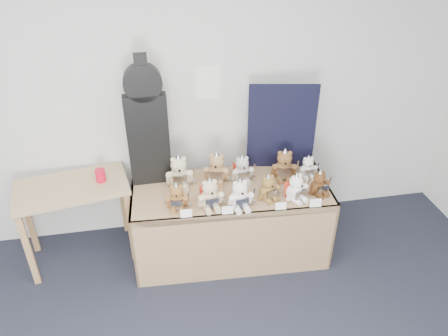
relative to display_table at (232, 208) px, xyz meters
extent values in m
plane|color=silver|center=(-0.71, 0.60, 0.80)|extent=(6.00, 0.00, 6.00)
cube|color=white|center=(-0.10, 0.60, 0.90)|extent=(0.21, 0.00, 0.30)
cube|color=#93714A|center=(0.00, 0.07, 0.12)|extent=(1.71, 0.78, 0.06)
cube|color=#93714A|center=(-0.01, -0.27, -0.20)|extent=(1.67, 0.11, 0.70)
cube|color=#93714A|center=(-0.82, 0.11, -0.20)|extent=(0.06, 0.70, 0.70)
cube|color=#93714A|center=(0.83, 0.03, -0.20)|extent=(0.06, 0.70, 0.70)
cube|color=#A08056|center=(-1.31, 0.27, 0.19)|extent=(0.98, 0.65, 0.04)
cube|color=#9C6F43|center=(-1.68, -0.01, -0.19)|extent=(0.06, 0.06, 0.72)
cube|color=#9C6F43|center=(-1.76, 0.41, -0.19)|extent=(0.06, 0.06, 0.72)
cube|color=#9C6F43|center=(-0.87, 0.13, -0.19)|extent=(0.06, 0.06, 0.72)
cube|color=#9C6F43|center=(-0.94, 0.55, -0.19)|extent=(0.06, 0.06, 0.72)
cube|color=black|center=(-0.64, 0.32, 0.55)|extent=(0.34, 0.11, 0.80)
cylinder|color=black|center=(-0.64, 0.32, 1.05)|extent=(0.30, 0.10, 0.30)
cube|color=black|center=(-0.64, 0.32, 1.17)|extent=(0.10, 0.09, 0.20)
cube|color=black|center=(0.51, 0.35, 0.54)|extent=(0.58, 0.13, 0.79)
cylinder|color=red|center=(-1.06, 0.29, 0.27)|extent=(0.08, 0.08, 0.11)
ellipsoid|color=brown|center=(-0.46, -0.10, 0.21)|extent=(0.16, 0.14, 0.14)
sphere|color=brown|center=(-0.46, -0.10, 0.31)|extent=(0.11, 0.11, 0.11)
cylinder|color=brown|center=(-0.47, -0.15, 0.30)|extent=(0.05, 0.03, 0.04)
sphere|color=black|center=(-0.47, -0.17, 0.30)|extent=(0.02, 0.02, 0.02)
sphere|color=brown|center=(-0.50, -0.10, 0.35)|extent=(0.03, 0.03, 0.03)
sphere|color=brown|center=(-0.43, -0.11, 0.35)|extent=(0.03, 0.03, 0.03)
cylinder|color=brown|center=(-0.53, -0.12, 0.22)|extent=(0.05, 0.08, 0.11)
cylinder|color=brown|center=(-0.40, -0.13, 0.22)|extent=(0.05, 0.08, 0.11)
cylinder|color=brown|center=(-0.50, -0.15, 0.17)|extent=(0.05, 0.10, 0.04)
cylinder|color=brown|center=(-0.44, -0.16, 0.17)|extent=(0.05, 0.10, 0.04)
cube|color=silver|center=(-0.47, -0.16, 0.22)|extent=(0.10, 0.03, 0.08)
cone|color=silver|center=(-0.46, -0.10, 0.35)|extent=(0.09, 0.09, 0.07)
cube|color=silver|center=(-0.38, -0.14, 0.24)|extent=(0.02, 0.04, 0.15)
cube|color=silver|center=(-0.38, -0.14, 0.18)|extent=(0.04, 0.01, 0.01)
ellipsoid|color=beige|center=(-0.21, -0.14, 0.22)|extent=(0.18, 0.16, 0.17)
sphere|color=beige|center=(-0.21, -0.14, 0.33)|extent=(0.12, 0.12, 0.12)
cylinder|color=beige|center=(-0.20, -0.19, 0.32)|extent=(0.05, 0.03, 0.05)
sphere|color=black|center=(-0.20, -0.21, 0.32)|extent=(0.02, 0.02, 0.02)
sphere|color=beige|center=(-0.25, -0.14, 0.38)|extent=(0.04, 0.04, 0.04)
sphere|color=beige|center=(-0.17, -0.13, 0.38)|extent=(0.04, 0.04, 0.04)
cylinder|color=beige|center=(-0.28, -0.17, 0.23)|extent=(0.06, 0.10, 0.13)
cylinder|color=beige|center=(-0.12, -0.15, 0.23)|extent=(0.06, 0.10, 0.13)
cylinder|color=beige|center=(-0.24, -0.20, 0.17)|extent=(0.06, 0.11, 0.05)
cylinder|color=beige|center=(-0.16, -0.19, 0.17)|extent=(0.06, 0.11, 0.05)
cube|color=silver|center=(-0.20, -0.20, 0.23)|extent=(0.11, 0.03, 0.09)
cone|color=silver|center=(-0.21, -0.14, 0.39)|extent=(0.10, 0.10, 0.08)
cube|color=silver|center=(-0.10, -0.16, 0.26)|extent=(0.02, 0.04, 0.18)
cube|color=silver|center=(-0.10, -0.16, 0.19)|extent=(0.05, 0.01, 0.01)
cube|color=#B62714|center=(-0.21, -0.08, 0.23)|extent=(0.14, 0.04, 0.15)
ellipsoid|color=white|center=(0.02, -0.18, 0.22)|extent=(0.17, 0.15, 0.16)
sphere|color=white|center=(0.02, -0.18, 0.33)|extent=(0.12, 0.12, 0.12)
cylinder|color=white|center=(0.03, -0.23, 0.32)|extent=(0.05, 0.03, 0.05)
sphere|color=black|center=(0.03, -0.25, 0.32)|extent=(0.02, 0.02, 0.02)
sphere|color=white|center=(-0.01, -0.18, 0.38)|extent=(0.04, 0.04, 0.04)
sphere|color=white|center=(0.06, -0.18, 0.38)|extent=(0.04, 0.04, 0.04)
cylinder|color=white|center=(-0.05, -0.21, 0.23)|extent=(0.05, 0.09, 0.12)
cylinder|color=white|center=(0.10, -0.20, 0.23)|extent=(0.05, 0.09, 0.12)
cylinder|color=white|center=(-0.01, -0.24, 0.17)|extent=(0.06, 0.11, 0.05)
cylinder|color=white|center=(0.07, -0.24, 0.17)|extent=(0.06, 0.11, 0.05)
cube|color=silver|center=(0.03, -0.25, 0.22)|extent=(0.11, 0.03, 0.09)
cone|color=silver|center=(0.02, -0.18, 0.38)|extent=(0.10, 0.10, 0.08)
cube|color=silver|center=(0.13, -0.21, 0.25)|extent=(0.02, 0.04, 0.17)
cube|color=silver|center=(0.13, -0.21, 0.19)|extent=(0.05, 0.01, 0.01)
ellipsoid|color=olive|center=(0.27, -0.11, 0.21)|extent=(0.17, 0.16, 0.14)
sphere|color=olive|center=(0.27, -0.11, 0.31)|extent=(0.10, 0.10, 0.10)
cylinder|color=olive|center=(0.29, -0.15, 0.30)|extent=(0.05, 0.04, 0.04)
sphere|color=black|center=(0.29, -0.17, 0.30)|extent=(0.02, 0.02, 0.02)
sphere|color=olive|center=(0.24, -0.12, 0.35)|extent=(0.03, 0.03, 0.03)
sphere|color=olive|center=(0.30, -0.10, 0.35)|extent=(0.03, 0.03, 0.03)
cylinder|color=olive|center=(0.21, -0.15, 0.22)|extent=(0.06, 0.09, 0.11)
cylinder|color=olive|center=(0.34, -0.11, 0.22)|extent=(0.06, 0.09, 0.11)
cylinder|color=olive|center=(0.26, -0.17, 0.17)|extent=(0.07, 0.10, 0.04)
cylinder|color=olive|center=(0.32, -0.15, 0.17)|extent=(0.07, 0.10, 0.04)
cube|color=silver|center=(0.29, -0.16, 0.22)|extent=(0.09, 0.05, 0.08)
cone|color=silver|center=(0.27, -0.11, 0.35)|extent=(0.09, 0.09, 0.07)
cube|color=silver|center=(0.37, -0.11, 0.24)|extent=(0.02, 0.04, 0.15)
cube|color=silver|center=(0.37, -0.11, 0.18)|extent=(0.04, 0.02, 0.01)
ellipsoid|color=white|center=(0.49, -0.16, 0.22)|extent=(0.20, 0.19, 0.15)
sphere|color=white|center=(0.49, -0.16, 0.32)|extent=(0.11, 0.11, 0.11)
cylinder|color=white|center=(0.51, -0.21, 0.31)|extent=(0.05, 0.04, 0.05)
sphere|color=black|center=(0.52, -0.22, 0.31)|extent=(0.02, 0.02, 0.02)
sphere|color=white|center=(0.46, -0.18, 0.36)|extent=(0.04, 0.04, 0.04)
sphere|color=white|center=(0.52, -0.15, 0.36)|extent=(0.04, 0.04, 0.04)
cylinder|color=white|center=(0.43, -0.21, 0.22)|extent=(0.08, 0.09, 0.12)
cylinder|color=white|center=(0.56, -0.15, 0.22)|extent=(0.08, 0.09, 0.12)
cylinder|color=white|center=(0.48, -0.23, 0.17)|extent=(0.09, 0.11, 0.05)
cylinder|color=white|center=(0.54, -0.20, 0.17)|extent=(0.09, 0.11, 0.05)
cube|color=silver|center=(0.51, -0.22, 0.22)|extent=(0.10, 0.06, 0.08)
cone|color=silver|center=(0.49, -0.16, 0.37)|extent=(0.10, 0.10, 0.07)
cube|color=silver|center=(0.59, -0.15, 0.25)|extent=(0.03, 0.04, 0.16)
cube|color=silver|center=(0.59, -0.15, 0.19)|extent=(0.04, 0.03, 0.01)
cube|color=#B62714|center=(0.46, -0.11, 0.23)|extent=(0.12, 0.08, 0.14)
ellipsoid|color=#54341C|center=(0.70, -0.12, 0.21)|extent=(0.17, 0.16, 0.14)
sphere|color=#54341C|center=(0.70, -0.12, 0.30)|extent=(0.10, 0.10, 0.10)
cylinder|color=#54341C|center=(0.71, -0.16, 0.30)|extent=(0.05, 0.04, 0.04)
sphere|color=black|center=(0.72, -0.18, 0.30)|extent=(0.02, 0.02, 0.02)
sphere|color=#54341C|center=(0.67, -0.13, 0.34)|extent=(0.03, 0.03, 0.03)
sphere|color=#54341C|center=(0.73, -0.11, 0.34)|extent=(0.03, 0.03, 0.03)
cylinder|color=#54341C|center=(0.64, -0.16, 0.22)|extent=(0.06, 0.08, 0.10)
cylinder|color=#54341C|center=(0.77, -0.12, 0.22)|extent=(0.06, 0.08, 0.10)
cylinder|color=#54341C|center=(0.69, -0.18, 0.17)|extent=(0.07, 0.10, 0.04)
cylinder|color=#54341C|center=(0.75, -0.16, 0.17)|extent=(0.07, 0.10, 0.04)
cube|color=silver|center=(0.72, -0.17, 0.21)|extent=(0.09, 0.04, 0.08)
cone|color=silver|center=(0.70, -0.12, 0.35)|extent=(0.09, 0.09, 0.07)
cube|color=silver|center=(0.79, -0.12, 0.24)|extent=(0.02, 0.04, 0.15)
cube|color=silver|center=(0.79, -0.12, 0.18)|extent=(0.04, 0.02, 0.01)
ellipsoid|color=beige|center=(-0.41, 0.21, 0.23)|extent=(0.19, 0.16, 0.18)
sphere|color=beige|center=(-0.41, 0.21, 0.35)|extent=(0.13, 0.13, 0.13)
cylinder|color=beige|center=(-0.41, 0.15, 0.34)|extent=(0.06, 0.03, 0.06)
sphere|color=black|center=(-0.41, 0.13, 0.34)|extent=(0.02, 0.02, 0.02)
sphere|color=beige|center=(-0.46, 0.21, 0.40)|extent=(0.04, 0.04, 0.04)
sphere|color=beige|center=(-0.37, 0.21, 0.40)|extent=(0.04, 0.04, 0.04)
cylinder|color=beige|center=(-0.50, 0.19, 0.24)|extent=(0.05, 0.10, 0.14)
cylinder|color=beige|center=(-0.33, 0.18, 0.24)|extent=(0.05, 0.10, 0.14)
cylinder|color=beige|center=(-0.46, 0.15, 0.18)|extent=(0.06, 0.12, 0.06)
cylinder|color=beige|center=(-0.37, 0.14, 0.18)|extent=(0.06, 0.12, 0.06)
cube|color=silver|center=(-0.41, 0.14, 0.23)|extent=(0.12, 0.02, 0.10)
cone|color=silver|center=(-0.41, 0.21, 0.41)|extent=(0.11, 0.11, 0.09)
cube|color=silver|center=(-0.30, 0.17, 0.27)|extent=(0.02, 0.05, 0.19)
cube|color=silver|center=(-0.30, 0.17, 0.19)|extent=(0.06, 0.01, 0.01)
ellipsoid|color=tan|center=(-0.09, 0.22, 0.22)|extent=(0.21, 0.19, 0.17)
sphere|color=tan|center=(-0.09, 0.22, 0.34)|extent=(0.13, 0.13, 0.13)
cylinder|color=tan|center=(-0.11, 0.17, 0.33)|extent=(0.06, 0.04, 0.05)
sphere|color=black|center=(-0.11, 0.15, 0.33)|extent=(0.02, 0.02, 0.02)
sphere|color=tan|center=(-0.13, 0.23, 0.39)|extent=(0.04, 0.04, 0.04)
sphere|color=tan|center=(-0.05, 0.21, 0.39)|extent=(0.04, 0.04, 0.04)
cylinder|color=tan|center=(-0.18, 0.22, 0.23)|extent=(0.07, 0.11, 0.13)
cylinder|color=tan|center=(-0.02, 0.18, 0.23)|extent=(0.07, 0.11, 0.13)
cylinder|color=tan|center=(-0.15, 0.17, 0.18)|extent=(0.08, 0.12, 0.05)
cylinder|color=tan|center=(-0.07, 0.15, 0.18)|extent=(0.08, 0.12, 0.05)
cube|color=silver|center=(-0.11, 0.16, 0.23)|extent=(0.11, 0.05, 0.10)
cone|color=silver|center=(-0.09, 0.22, 0.39)|extent=(0.11, 0.11, 0.08)
cube|color=silver|center=(0.00, 0.16, 0.26)|extent=(0.03, 0.05, 0.18)
cube|color=silver|center=(0.00, 0.16, 0.19)|extent=(0.05, 0.02, 0.01)
ellipsoid|color=beige|center=(0.12, 0.19, 0.22)|extent=(0.17, 0.14, 0.15)
sphere|color=beige|center=(0.12, 0.19, 0.32)|extent=(0.11, 0.11, 0.11)
cylinder|color=beige|center=(0.13, 0.14, 0.31)|extent=(0.05, 0.03, 0.05)
sphere|color=black|center=(0.13, 0.12, 0.31)|extent=(0.02, 0.02, 0.02)
sphere|color=beige|center=(0.09, 0.18, 0.36)|extent=(0.04, 0.04, 0.04)
sphere|color=beige|center=(0.16, 0.19, 0.36)|extent=(0.04, 0.04, 0.04)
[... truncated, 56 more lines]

